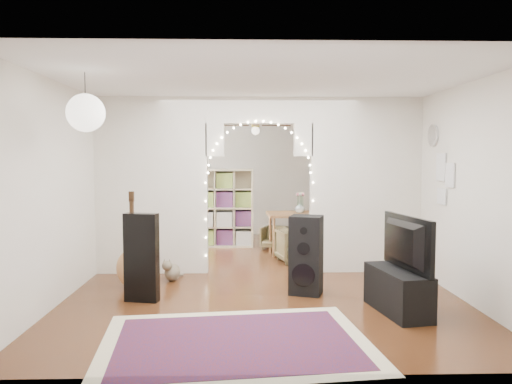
{
  "coord_description": "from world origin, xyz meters",
  "views": [
    {
      "loc": [
        -0.27,
        -7.7,
        1.79
      ],
      "look_at": [
        -0.04,
        0.3,
        1.23
      ],
      "focal_mm": 35.0,
      "sensor_mm": 36.0,
      "label": 1
    }
  ],
  "objects_px": {
    "acoustic_guitar": "(132,253)",
    "dining_table": "(300,217)",
    "bookcase": "(215,208)",
    "dining_chair_left": "(275,237)",
    "media_console": "(398,291)",
    "floor_speaker": "(306,255)",
    "dining_chair_right": "(296,246)"
  },
  "relations": [
    {
      "from": "acoustic_guitar",
      "to": "floor_speaker",
      "type": "height_order",
      "value": "acoustic_guitar"
    },
    {
      "from": "bookcase",
      "to": "dining_chair_left",
      "type": "distance_m",
      "value": 1.33
    },
    {
      "from": "dining_chair_right",
      "to": "acoustic_guitar",
      "type": "bearing_deg",
      "value": -158.53
    },
    {
      "from": "dining_table",
      "to": "dining_chair_right",
      "type": "distance_m",
      "value": 0.89
    },
    {
      "from": "floor_speaker",
      "to": "dining_table",
      "type": "xyz_separation_m",
      "value": [
        0.24,
        2.78,
        0.17
      ]
    },
    {
      "from": "floor_speaker",
      "to": "dining_chair_left",
      "type": "xyz_separation_m",
      "value": [
        -0.2,
        3.24,
        -0.29
      ]
    },
    {
      "from": "bookcase",
      "to": "dining_chair_left",
      "type": "xyz_separation_m",
      "value": [
        1.17,
        -0.28,
        -0.56
      ]
    },
    {
      "from": "acoustic_guitar",
      "to": "dining_table",
      "type": "relative_size",
      "value": 0.91
    },
    {
      "from": "media_console",
      "to": "dining_chair_right",
      "type": "bearing_deg",
      "value": 97.33
    },
    {
      "from": "floor_speaker",
      "to": "dining_chair_left",
      "type": "bearing_deg",
      "value": 111.9
    },
    {
      "from": "media_console",
      "to": "dining_chair_left",
      "type": "distance_m",
      "value": 4.22
    },
    {
      "from": "media_console",
      "to": "dining_table",
      "type": "relative_size",
      "value": 0.81
    },
    {
      "from": "acoustic_guitar",
      "to": "media_console",
      "type": "relative_size",
      "value": 1.12
    },
    {
      "from": "acoustic_guitar",
      "to": "bookcase",
      "type": "height_order",
      "value": "bookcase"
    },
    {
      "from": "floor_speaker",
      "to": "bookcase",
      "type": "distance_m",
      "value": 3.78
    },
    {
      "from": "acoustic_guitar",
      "to": "dining_chair_left",
      "type": "relative_size",
      "value": 2.32
    },
    {
      "from": "acoustic_guitar",
      "to": "dining_chair_left",
      "type": "xyz_separation_m",
      "value": [
        2.13,
        2.89,
        -0.27
      ]
    },
    {
      "from": "media_console",
      "to": "acoustic_guitar",
      "type": "bearing_deg",
      "value": 150.69
    },
    {
      "from": "bookcase",
      "to": "dining_table",
      "type": "relative_size",
      "value": 1.26
    },
    {
      "from": "floor_speaker",
      "to": "dining_table",
      "type": "relative_size",
      "value": 0.83
    },
    {
      "from": "acoustic_guitar",
      "to": "floor_speaker",
      "type": "bearing_deg",
      "value": 8.2
    },
    {
      "from": "dining_table",
      "to": "dining_chair_right",
      "type": "bearing_deg",
      "value": -103.44
    },
    {
      "from": "dining_table",
      "to": "dining_chair_left",
      "type": "distance_m",
      "value": 0.79
    },
    {
      "from": "acoustic_guitar",
      "to": "dining_table",
      "type": "xyz_separation_m",
      "value": [
        2.57,
        2.43,
        0.19
      ]
    },
    {
      "from": "floor_speaker",
      "to": "bookcase",
      "type": "relative_size",
      "value": 0.66
    },
    {
      "from": "acoustic_guitar",
      "to": "floor_speaker",
      "type": "relative_size",
      "value": 1.09
    },
    {
      "from": "dining_table",
      "to": "acoustic_guitar",
      "type": "bearing_deg",
      "value": -139.09
    },
    {
      "from": "dining_table",
      "to": "media_console",
      "type": "bearing_deg",
      "value": -81.33
    },
    {
      "from": "dining_chair_left",
      "to": "media_console",
      "type": "bearing_deg",
      "value": -52.94
    },
    {
      "from": "media_console",
      "to": "dining_chair_right",
      "type": "xyz_separation_m",
      "value": [
        -0.86,
        2.81,
        0.03
      ]
    },
    {
      "from": "media_console",
      "to": "bookcase",
      "type": "distance_m",
      "value": 4.95
    },
    {
      "from": "dining_chair_left",
      "to": "dining_chair_right",
      "type": "height_order",
      "value": "dining_chair_right"
    }
  ]
}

